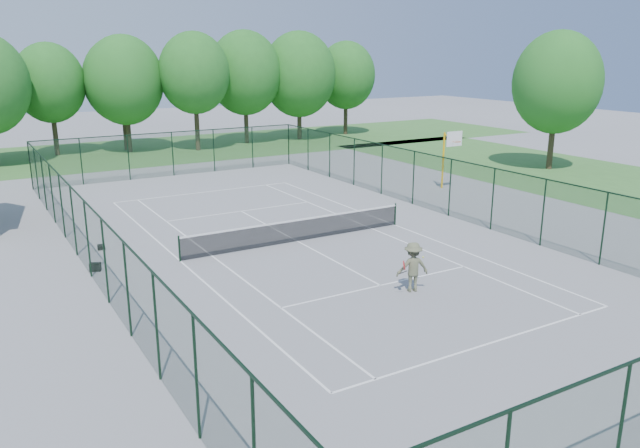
{
  "coord_description": "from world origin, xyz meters",
  "views": [
    {
      "loc": [
        -12.84,
        -23.82,
        8.35
      ],
      "look_at": [
        0.0,
        -2.0,
        1.3
      ],
      "focal_mm": 35.0,
      "sensor_mm": 36.0,
      "label": 1
    }
  ],
  "objects_px": {
    "basketball_goal": "(449,148)",
    "tennis_net": "(298,229)",
    "tennis_player": "(413,267)",
    "sports_bag_a": "(95,267)"
  },
  "relations": [
    {
      "from": "tennis_net",
      "to": "sports_bag_a",
      "type": "distance_m",
      "value": 8.77
    },
    {
      "from": "tennis_net",
      "to": "tennis_player",
      "type": "height_order",
      "value": "tennis_player"
    },
    {
      "from": "sports_bag_a",
      "to": "tennis_player",
      "type": "height_order",
      "value": "tennis_player"
    },
    {
      "from": "basketball_goal",
      "to": "sports_bag_a",
      "type": "distance_m",
      "value": 22.64
    },
    {
      "from": "tennis_net",
      "to": "basketball_goal",
      "type": "xyz_separation_m",
      "value": [
        13.33,
        4.99,
        1.99
      ]
    },
    {
      "from": "basketball_goal",
      "to": "tennis_net",
      "type": "bearing_deg",
      "value": -159.49
    },
    {
      "from": "tennis_net",
      "to": "sports_bag_a",
      "type": "bearing_deg",
      "value": 176.38
    },
    {
      "from": "basketball_goal",
      "to": "sports_bag_a",
      "type": "height_order",
      "value": "basketball_goal"
    },
    {
      "from": "tennis_player",
      "to": "basketball_goal",
      "type": "bearing_deg",
      "value": 44.36
    },
    {
      "from": "tennis_net",
      "to": "tennis_player",
      "type": "distance_m",
      "value": 7.44
    }
  ]
}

